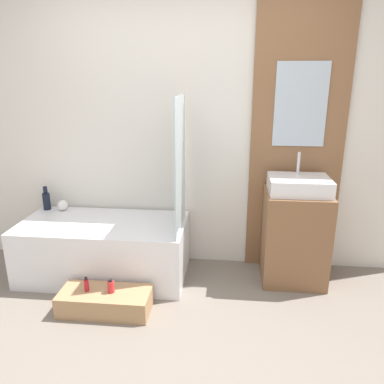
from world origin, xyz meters
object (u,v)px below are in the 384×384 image
(sink, at_px, (299,185))
(bottle_soap_primary, at_px, (86,285))
(vase_tall_dark, at_px, (46,200))
(bathtub, at_px, (105,248))
(wooden_step_bench, at_px, (105,301))
(vase_round_light, at_px, (63,205))
(bottle_soap_secondary, at_px, (111,286))

(sink, bearing_deg, bottle_soap_primary, -158.58)
(sink, distance_m, vase_tall_dark, 2.33)
(bathtub, xyz_separation_m, sink, (1.67, 0.10, 0.61))
(bathtub, bearing_deg, wooden_step_bench, -72.29)
(bathtub, relative_size, vase_round_light, 14.47)
(vase_tall_dark, height_order, vase_round_light, vase_tall_dark)
(sink, distance_m, vase_round_light, 2.18)
(sink, bearing_deg, bottle_soap_secondary, -156.05)
(sink, height_order, bottle_soap_primary, sink)
(bottle_soap_secondary, bearing_deg, wooden_step_bench, -180.00)
(wooden_step_bench, xyz_separation_m, vase_round_light, (-0.65, 0.80, 0.48))
(vase_round_light, height_order, bottle_soap_secondary, vase_round_light)
(wooden_step_bench, height_order, bottle_soap_secondary, bottle_soap_secondary)
(bathtub, distance_m, sink, 1.78)
(vase_round_light, xyz_separation_m, bottle_soap_secondary, (0.70, -0.80, -0.35))
(sink, height_order, vase_round_light, sink)
(vase_round_light, distance_m, bottle_soap_primary, 1.01)
(wooden_step_bench, relative_size, vase_round_light, 6.95)
(vase_round_light, bearing_deg, bottle_soap_primary, -57.45)
(wooden_step_bench, bearing_deg, bottle_soap_primary, 180.00)
(vase_round_light, bearing_deg, sink, -4.20)
(bathtub, relative_size, bottle_soap_primary, 12.56)
(vase_tall_dark, bearing_deg, sink, -4.28)
(bottle_soap_primary, bearing_deg, vase_round_light, 122.55)
(wooden_step_bench, height_order, vase_round_light, vase_round_light)
(wooden_step_bench, xyz_separation_m, bottle_soap_secondary, (0.05, 0.00, 0.13))
(bathtub, xyz_separation_m, wooden_step_bench, (0.17, -0.54, -0.17))
(bathtub, distance_m, vase_round_light, 0.62)
(vase_round_light, relative_size, bottle_soap_primary, 0.87)
(bathtub, height_order, wooden_step_bench, bathtub)
(sink, bearing_deg, vase_round_light, 175.80)
(vase_round_light, relative_size, bottle_soap_secondary, 0.90)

